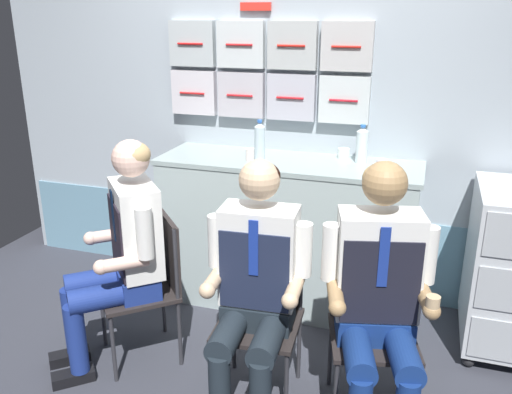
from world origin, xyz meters
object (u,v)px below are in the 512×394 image
Objects in this scene: crew_member_left at (122,246)px; folding_chair_by_counter at (371,311)px; folding_chair_left at (154,274)px; folding_chair_right at (263,300)px; water_bottle_tall at (362,145)px; paper_cup_blue at (344,153)px; crew_member_by_counter at (379,290)px; crew_member_right at (255,281)px; service_trolley at (506,266)px.

crew_member_left reaches higher than folding_chair_by_counter.
folding_chair_left is 0.67m from folding_chair_right.
paper_cup_blue is (-0.12, 0.07, -0.08)m from water_bottle_tall.
water_bottle_tall reaches higher than folding_chair_by_counter.
folding_chair_by_counter is 1.15m from paper_cup_blue.
folding_chair_right is 1.00× the size of folding_chair_by_counter.
crew_member_by_counter reaches higher than folding_chair_left.
water_bottle_tall is at bearing -29.81° from paper_cup_blue.
folding_chair_right is 1.18m from paper_cup_blue.
folding_chair_by_counter is (0.53, 0.22, -0.19)m from crew_member_right.
crew_member_left is 1.54m from water_bottle_tall.
crew_member_by_counter reaches higher than service_trolley.
folding_chair_right and folding_chair_by_counter have the same top height.
crew_member_right is at bearing -85.85° from folding_chair_right.
water_bottle_tall is (-0.20, 0.90, 0.61)m from folding_chair_by_counter.
crew_member_by_counter reaches higher than crew_member_right.
crew_member_right is 0.57m from crew_member_by_counter.
crew_member_left is at bearing -176.52° from folding_chair_by_counter.
water_bottle_tall is (0.99, 0.88, 0.61)m from folding_chair_left.
service_trolley is 12.92× the size of paper_cup_blue.
service_trolley is at bearing -15.10° from paper_cup_blue.
folding_chair_right is 0.24m from crew_member_right.
crew_member_by_counter is at bearing 6.47° from crew_member_right.
crew_member_right reaches higher than folding_chair_left.
crew_member_right reaches higher than folding_chair_by_counter.
folding_chair_left is at bearing 171.90° from crew_member_by_counter.
folding_chair_by_counter is at bearing -71.58° from paper_cup_blue.
crew_member_left reaches higher than water_bottle_tall.
crew_member_left is 5.31× the size of water_bottle_tall.
folding_chair_by_counter is (0.54, 0.06, 0.00)m from folding_chair_right.
folding_chair_left is 0.66× the size of crew_member_right.
water_bottle_tall is at bearing 41.53° from crew_member_left.
water_bottle_tall reaches higher than service_trolley.
crew_member_right is (-1.20, -0.92, 0.17)m from service_trolley.
service_trolley is at bearing 37.52° from crew_member_right.
crew_member_left is at bearing -133.32° from paper_cup_blue.
paper_cup_blue is (-0.36, 1.12, 0.33)m from crew_member_by_counter.
paper_cup_blue reaches higher than folding_chair_left.
folding_chair_by_counter is (1.20, -0.02, 0.00)m from folding_chair_left.
folding_chair_by_counter is (-0.67, -0.70, -0.02)m from service_trolley.
crew_member_left is 0.80m from crew_member_right.
crew_member_by_counter is 5.34× the size of water_bottle_tall.
folding_chair_left is (-1.87, -0.68, -0.02)m from service_trolley.
folding_chair_by_counter is 0.26m from crew_member_by_counter.
folding_chair_left is 0.65× the size of crew_member_left.
service_trolley is 0.76× the size of crew_member_by_counter.
crew_member_left is 1.48m from paper_cup_blue.
service_trolley is 0.97m from folding_chair_by_counter.
crew_member_right is (0.67, -0.24, 0.19)m from folding_chair_left.
crew_member_left is 1.01× the size of crew_member_right.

